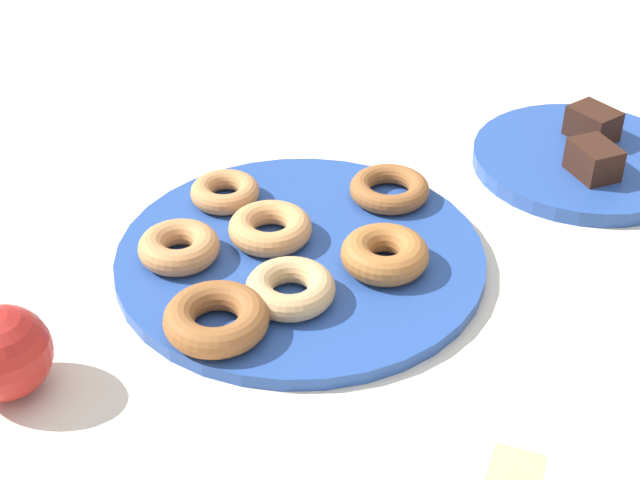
# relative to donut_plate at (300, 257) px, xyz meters

# --- Properties ---
(ground_plane) EXTENTS (2.40, 2.40, 0.00)m
(ground_plane) POSITION_rel_donut_plate_xyz_m (0.00, 0.00, -0.01)
(ground_plane) COLOR beige
(donut_plate) EXTENTS (0.37, 0.37, 0.01)m
(donut_plate) POSITION_rel_donut_plate_xyz_m (0.00, 0.00, 0.00)
(donut_plate) COLOR #284C9E
(donut_plate) RESTS_ON ground_plane
(donut_0) EXTENTS (0.12, 0.12, 0.03)m
(donut_0) POSITION_rel_donut_plate_xyz_m (-0.05, 0.07, 0.02)
(donut_0) COLOR #AD6B33
(donut_0) RESTS_ON donut_plate
(donut_1) EXTENTS (0.10, 0.10, 0.03)m
(donut_1) POSITION_rel_donut_plate_xyz_m (0.01, -0.04, 0.02)
(donut_1) COLOR tan
(donut_1) RESTS_ON donut_plate
(donut_2) EXTENTS (0.11, 0.11, 0.03)m
(donut_2) POSITION_rel_donut_plate_xyz_m (0.10, -0.07, 0.02)
(donut_2) COLOR #C6844C
(donut_2) RESTS_ON donut_plate
(donut_3) EXTENTS (0.10, 0.10, 0.02)m
(donut_3) POSITION_rel_donut_plate_xyz_m (-0.14, -0.01, 0.02)
(donut_3) COLOR #995B2D
(donut_3) RESTS_ON donut_plate
(donut_4) EXTENTS (0.12, 0.12, 0.03)m
(donut_4) POSITION_rel_donut_plate_xyz_m (0.06, 0.05, 0.02)
(donut_4) COLOR tan
(donut_4) RESTS_ON donut_plate
(donut_5) EXTENTS (0.10, 0.10, 0.02)m
(donut_5) POSITION_rel_donut_plate_xyz_m (0.00, -0.13, 0.02)
(donut_5) COLOR #C6844C
(donut_5) RESTS_ON donut_plate
(donut_6) EXTENTS (0.13, 0.13, 0.03)m
(donut_6) POSITION_rel_donut_plate_xyz_m (0.14, 0.04, 0.02)
(donut_6) COLOR #995B2D
(donut_6) RESTS_ON donut_plate
(cake_plate) EXTENTS (0.26, 0.26, 0.02)m
(cake_plate) POSITION_rel_donut_plate_xyz_m (-0.37, 0.08, 0.00)
(cake_plate) COLOR #284C9E
(cake_plate) RESTS_ON ground_plane
(brownie_near) EXTENTS (0.05, 0.06, 0.04)m
(brownie_near) POSITION_rel_donut_plate_xyz_m (-0.41, 0.06, 0.03)
(brownie_near) COLOR #381E14
(brownie_near) RESTS_ON cake_plate
(brownie_far) EXTENTS (0.06, 0.07, 0.04)m
(brownie_far) POSITION_rel_donut_plate_xyz_m (-0.34, 0.11, 0.03)
(brownie_far) COLOR #381E14
(brownie_far) RESTS_ON cake_plate
(apple) EXTENTS (0.08, 0.08, 0.08)m
(apple) POSITION_rel_donut_plate_xyz_m (0.30, -0.02, 0.03)
(apple) COLOR red
(apple) RESTS_ON ground_plane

